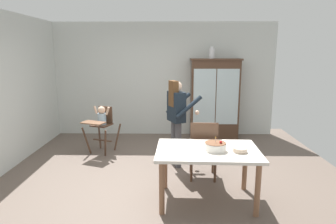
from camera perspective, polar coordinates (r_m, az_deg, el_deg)
The scene contains 10 objects.
ground_plane at distance 4.85m, azimuth -1.80°, elevation -12.77°, with size 6.24×6.24×0.00m, color #66564C.
wall_back at distance 7.07m, azimuth -0.91°, elevation 6.36°, with size 5.32×0.06×2.70m, color silver.
china_cabinet at distance 6.93m, azimuth 9.10°, elevation 2.66°, with size 1.17×0.48×1.86m.
ceramic_vase at distance 6.84m, azimuth 8.58°, elevation 11.34°, with size 0.13×0.13×0.27m.
high_chair_with_toddler at distance 5.97m, azimuth -12.89°, elevation -1.71°, with size 0.74×0.81×0.95m.
adult_person at distance 5.05m, azimuth 1.72°, elevation -0.18°, with size 0.64×0.64×1.53m.
dining_table at distance 3.96m, azimuth 7.74°, elevation -8.63°, with size 1.38×0.95×0.74m.
birthday_cake at distance 3.88m, azimuth 9.27°, elevation -6.69°, with size 0.28×0.28×0.19m.
serving_bowl at distance 3.89m, azimuth 13.94°, elevation -7.25°, with size 0.18×0.18×0.06m, color #C6AD93.
dining_chair_far_side at distance 4.62m, azimuth 6.97°, elevation -6.71°, with size 0.46×0.46×0.96m.
Camera 1 is at (0.21, -4.41, 2.01)m, focal length 31.08 mm.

